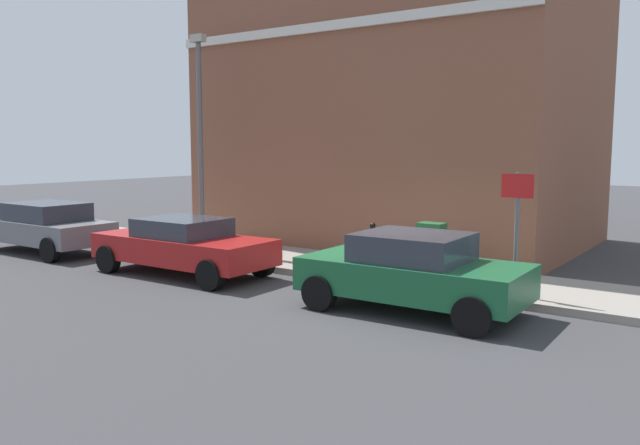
{
  "coord_description": "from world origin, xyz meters",
  "views": [
    {
      "loc": [
        -10.63,
        -6.06,
        2.94
      ],
      "look_at": [
        1.11,
        2.22,
        1.2
      ],
      "focal_mm": 35.95,
      "sensor_mm": 36.0,
      "label": 1
    }
  ],
  "objects_px": {
    "car_green": "(413,271)",
    "lamppost": "(200,132)",
    "utility_cabinet": "(431,252)",
    "car_grey": "(46,226)",
    "car_red": "(183,245)",
    "bollard_near_cabinet": "(372,244)",
    "street_sign": "(517,215)"
  },
  "relations": [
    {
      "from": "car_green",
      "to": "lamppost",
      "type": "xyz_separation_m",
      "value": [
        2.42,
        7.69,
        2.57
      ]
    },
    {
      "from": "utility_cabinet",
      "to": "lamppost",
      "type": "bearing_deg",
      "value": 89.56
    },
    {
      "from": "car_grey",
      "to": "lamppost",
      "type": "relative_size",
      "value": 0.72
    },
    {
      "from": "car_red",
      "to": "utility_cabinet",
      "type": "relative_size",
      "value": 3.79
    },
    {
      "from": "lamppost",
      "to": "bollard_near_cabinet",
      "type": "bearing_deg",
      "value": -89.5
    },
    {
      "from": "car_green",
      "to": "utility_cabinet",
      "type": "relative_size",
      "value": 3.47
    },
    {
      "from": "street_sign",
      "to": "lamppost",
      "type": "xyz_separation_m",
      "value": [
        0.8,
        8.98,
        1.64
      ]
    },
    {
      "from": "bollard_near_cabinet",
      "to": "street_sign",
      "type": "relative_size",
      "value": 0.45
    },
    {
      "from": "car_green",
      "to": "car_red",
      "type": "bearing_deg",
      "value": -0.68
    },
    {
      "from": "lamppost",
      "to": "car_red",
      "type": "bearing_deg",
      "value": -142.24
    },
    {
      "from": "bollard_near_cabinet",
      "to": "car_green",
      "type": "bearing_deg",
      "value": -137.24
    },
    {
      "from": "car_grey",
      "to": "utility_cabinet",
      "type": "bearing_deg",
      "value": -166.64
    },
    {
      "from": "utility_cabinet",
      "to": "lamppost",
      "type": "height_order",
      "value": "lamppost"
    },
    {
      "from": "car_red",
      "to": "bollard_near_cabinet",
      "type": "height_order",
      "value": "car_red"
    },
    {
      "from": "utility_cabinet",
      "to": "bollard_near_cabinet",
      "type": "distance_m",
      "value": 1.51
    },
    {
      "from": "lamppost",
      "to": "car_green",
      "type": "bearing_deg",
      "value": -107.45
    },
    {
      "from": "utility_cabinet",
      "to": "car_red",
      "type": "bearing_deg",
      "value": 116.12
    },
    {
      "from": "car_grey",
      "to": "bollard_near_cabinet",
      "type": "xyz_separation_m",
      "value": [
        2.61,
        -8.84,
        -0.02
      ]
    },
    {
      "from": "car_grey",
      "to": "bollard_near_cabinet",
      "type": "relative_size",
      "value": 3.95
    },
    {
      "from": "car_red",
      "to": "lamppost",
      "type": "bearing_deg",
      "value": -53.11
    },
    {
      "from": "car_green",
      "to": "car_red",
      "type": "distance_m",
      "value": 5.76
    },
    {
      "from": "car_red",
      "to": "car_grey",
      "type": "distance_m",
      "value": 5.36
    },
    {
      "from": "car_grey",
      "to": "street_sign",
      "type": "bearing_deg",
      "value": -172.2
    },
    {
      "from": "street_sign",
      "to": "car_grey",
      "type": "bearing_deg",
      "value": 98.05
    },
    {
      "from": "car_green",
      "to": "bollard_near_cabinet",
      "type": "distance_m",
      "value": 3.36
    },
    {
      "from": "car_red",
      "to": "lamppost",
      "type": "distance_m",
      "value": 4.1
    },
    {
      "from": "utility_cabinet",
      "to": "bollard_near_cabinet",
      "type": "bearing_deg",
      "value": 86.2
    },
    {
      "from": "car_red",
      "to": "utility_cabinet",
      "type": "xyz_separation_m",
      "value": [
        2.44,
        -4.98,
        -0.01
      ]
    },
    {
      "from": "car_red",
      "to": "lamppost",
      "type": "height_order",
      "value": "lamppost"
    },
    {
      "from": "car_red",
      "to": "car_grey",
      "type": "xyz_separation_m",
      "value": [
        -0.06,
        5.36,
        0.04
      ]
    },
    {
      "from": "car_green",
      "to": "car_grey",
      "type": "bearing_deg",
      "value": -0.75
    },
    {
      "from": "car_green",
      "to": "bollard_near_cabinet",
      "type": "height_order",
      "value": "car_green"
    }
  ]
}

